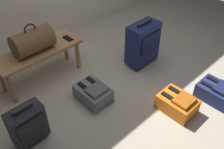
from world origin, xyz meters
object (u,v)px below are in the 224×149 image
at_px(backpack_grey, 93,93).
at_px(backpack_orange, 177,104).
at_px(suitcase_small_charcoal, 28,125).
at_px(bench, 39,55).
at_px(cell_phone, 68,38).
at_px(backpack_navy, 216,92).
at_px(duffel_bag_brown, 33,41).
at_px(suitcase_upright_navy, 143,43).

bearing_deg(backpack_grey, backpack_orange, -53.66).
bearing_deg(suitcase_small_charcoal, bench, 51.46).
bearing_deg(backpack_orange, suitcase_small_charcoal, 151.51).
height_order(cell_phone, backpack_navy, cell_phone).
distance_m(duffel_bag_brown, cell_phone, 0.44).
height_order(suitcase_small_charcoal, backpack_grey, suitcase_small_charcoal).
distance_m(suitcase_small_charcoal, backpack_navy, 1.99).
bearing_deg(backpack_orange, backpack_navy, -23.34).
bearing_deg(suitcase_upright_navy, bench, 150.50).
relative_size(bench, backpack_orange, 2.63).
relative_size(bench, cell_phone, 6.94).
bearing_deg(backpack_grey, cell_phone, 74.45).
relative_size(cell_phone, backpack_orange, 0.38).
distance_m(duffel_bag_brown, backpack_navy, 2.08).
xyz_separation_m(duffel_bag_brown, backpack_orange, (0.77, -1.43, -0.46)).
distance_m(bench, suitcase_upright_navy, 1.26).
relative_size(suitcase_small_charcoal, backpack_orange, 1.21).
distance_m(cell_phone, backpack_orange, 1.47).
bearing_deg(cell_phone, suitcase_upright_navy, -39.09).
distance_m(duffel_bag_brown, backpack_grey, 0.87).
relative_size(duffel_bag_brown, suitcase_small_charcoal, 0.96).
xyz_separation_m(bench, backpack_grey, (0.20, -0.70, -0.26)).
height_order(bench, suitcase_small_charcoal, suitcase_small_charcoal).
distance_m(suitcase_upright_navy, backpack_grey, 0.93).
relative_size(bench, backpack_navy, 2.63).
xyz_separation_m(suitcase_upright_navy, backpack_orange, (-0.36, -0.81, -0.22)).
height_order(backpack_orange, backpack_navy, same).
bearing_deg(backpack_navy, suitcase_upright_navy, 95.29).
relative_size(suitcase_upright_navy, backpack_navy, 1.59).
xyz_separation_m(cell_phone, backpack_grey, (-0.18, -0.66, -0.33)).
height_order(suitcase_upright_navy, backpack_navy, suitcase_upright_navy).
xyz_separation_m(bench, suitcase_small_charcoal, (-0.57, -0.72, -0.12)).
xyz_separation_m(suitcase_small_charcoal, backpack_orange, (1.31, -0.71, -0.15)).
xyz_separation_m(suitcase_small_charcoal, backpack_grey, (0.77, 0.02, -0.15)).
xyz_separation_m(suitcase_upright_navy, suitcase_small_charcoal, (-1.67, -0.10, -0.07)).
xyz_separation_m(suitcase_upright_navy, backpack_grey, (-0.90, -0.08, -0.22)).
relative_size(cell_phone, suitcase_small_charcoal, 0.31).
distance_m(suitcase_small_charcoal, backpack_orange, 1.50).
relative_size(backpack_orange, backpack_navy, 1.00).
height_order(bench, suitcase_upright_navy, suitcase_upright_navy).
bearing_deg(bench, backpack_grey, -73.94).
bearing_deg(suitcase_small_charcoal, suitcase_upright_navy, 3.31).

